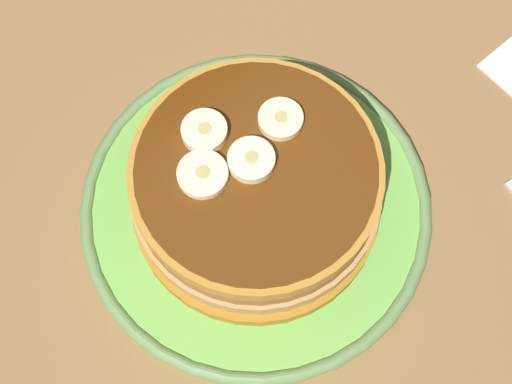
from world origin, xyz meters
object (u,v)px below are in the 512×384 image
object	(u,v)px
plate	(256,207)
banana_slice_3	(204,132)
pancake_stack	(252,187)
banana_slice_0	(246,164)
banana_slice_2	(203,175)
banana_slice_1	(281,119)

from	to	relation	value
plate	banana_slice_3	bearing A→B (deg)	107.91
plate	pancake_stack	bearing A→B (deg)	120.17
banana_slice_0	banana_slice_3	distance (cm)	3.75
banana_slice_2	banana_slice_3	bearing A→B (deg)	53.24
pancake_stack	banana_slice_1	size ratio (longest dim) A/B	5.95
banana_slice_3	plate	bearing A→B (deg)	-72.09
banana_slice_1	banana_slice_3	bearing A→B (deg)	154.71
banana_slice_1	banana_slice_2	size ratio (longest dim) A/B	0.91
banana_slice_0	banana_slice_1	xyz separation A→B (cm)	(3.92, 1.35, -0.09)
plate	banana_slice_3	distance (cm)	9.14
banana_slice_3	banana_slice_2	bearing A→B (deg)	-126.76
plate	banana_slice_2	xyz separation A→B (cm)	(-3.24, 1.63, 7.92)
banana_slice_1	banana_slice_3	world-z (taller)	banana_slice_3
banana_slice_1	banana_slice_2	world-z (taller)	same
plate	banana_slice_2	world-z (taller)	banana_slice_2
pancake_stack	banana_slice_2	xyz separation A→B (cm)	(-3.09, 1.37, 3.88)
banana_slice_0	banana_slice_2	xyz separation A→B (cm)	(-2.81, 1.10, -0.09)
banana_slice_3	banana_slice_1	bearing A→B (deg)	-25.29
plate	pancake_stack	world-z (taller)	pancake_stack
banana_slice_2	banana_slice_3	distance (cm)	3.17
plate	banana_slice_0	distance (cm)	8.03
pancake_stack	banana_slice_2	size ratio (longest dim) A/B	5.43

